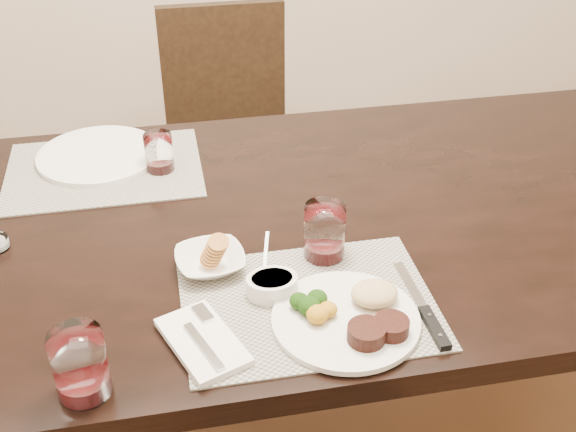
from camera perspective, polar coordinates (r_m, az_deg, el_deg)
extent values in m
cube|color=black|center=(1.58, -0.73, -0.86)|extent=(2.00, 1.00, 0.05)
cube|color=black|center=(2.41, 19.40, -0.20)|extent=(0.08, 0.08, 0.70)
cube|color=black|center=(2.45, -4.32, 4.53)|extent=(0.42, 0.42, 0.04)
cube|color=black|center=(2.41, -7.78, -2.64)|extent=(0.04, 0.04, 0.41)
cube|color=black|center=(2.44, 0.64, -1.70)|extent=(0.04, 0.04, 0.41)
cube|color=black|center=(2.71, -8.40, 1.80)|extent=(0.04, 0.04, 0.41)
cube|color=black|center=(2.74, -0.88, 2.59)|extent=(0.04, 0.04, 0.41)
cube|color=black|center=(2.52, -5.14, 11.49)|extent=(0.42, 0.04, 0.45)
cube|color=gray|center=(1.33, 1.61, -6.96)|extent=(0.46, 0.34, 0.00)
cube|color=gray|center=(1.79, -14.31, 3.59)|extent=(0.46, 0.34, 0.00)
cylinder|color=silver|center=(1.29, 4.58, -8.17)|extent=(0.26, 0.26, 0.01)
cylinder|color=black|center=(1.24, 6.21, -9.20)|extent=(0.07, 0.07, 0.03)
cylinder|color=black|center=(1.26, 8.16, -8.63)|extent=(0.06, 0.06, 0.03)
ellipsoid|color=tan|center=(1.32, 6.84, -6.09)|extent=(0.09, 0.07, 0.04)
ellipsoid|color=#173C0B|center=(1.28, 1.69, -7.10)|extent=(0.04, 0.04, 0.03)
ellipsoid|color=#C17718|center=(1.27, 2.34, -7.76)|extent=(0.04, 0.04, 0.03)
cube|color=silver|center=(1.26, -6.75, -9.82)|extent=(0.16, 0.21, 0.01)
cube|color=silver|center=(1.23, -6.68, -10.18)|extent=(0.06, 0.12, 0.01)
cube|color=silver|center=(1.30, -6.77, -7.60)|extent=(0.04, 0.05, 0.00)
cube|color=silver|center=(1.39, 9.69, -5.50)|extent=(0.02, 0.15, 0.00)
cube|color=black|center=(1.30, 11.49, -8.65)|extent=(0.02, 0.11, 0.01)
imported|color=silver|center=(1.41, -6.17, -3.56)|extent=(0.15, 0.15, 0.03)
cylinder|color=#AD7136|center=(1.40, -6.22, -2.83)|extent=(0.04, 0.05, 0.04)
cylinder|color=silver|center=(1.34, -1.27, -5.52)|extent=(0.10, 0.10, 0.04)
cylinder|color=#0D370C|center=(1.33, -1.27, -5.11)|extent=(0.08, 0.08, 0.01)
cube|color=silver|center=(1.37, -1.75, -2.72)|extent=(0.01, 0.06, 0.05)
cylinder|color=white|center=(1.42, 2.91, -1.21)|extent=(0.08, 0.08, 0.11)
cylinder|color=#360407|center=(1.44, 2.87, -2.60)|extent=(0.07, 0.07, 0.03)
cylinder|color=silver|center=(1.84, -14.73, 4.68)|extent=(0.30, 0.30, 0.01)
cylinder|color=white|center=(1.74, -10.16, 4.99)|extent=(0.07, 0.07, 0.09)
cylinder|color=#360407|center=(1.76, -10.05, 4.00)|extent=(0.06, 0.06, 0.02)
cylinder|color=white|center=(1.19, -16.11, -11.19)|extent=(0.09, 0.09, 0.12)
cylinder|color=#360407|center=(1.22, -15.78, -12.68)|extent=(0.07, 0.07, 0.03)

